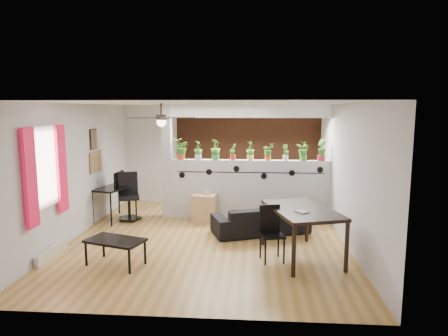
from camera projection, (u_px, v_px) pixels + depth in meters
room_shell at (208, 172)px, 7.60m from camera, size 6.30×7.10×2.90m
partition_wall at (250, 189)px, 9.12m from camera, size 3.60×0.18×1.35m
ceiling_header at (251, 111)px, 8.85m from camera, size 3.60×0.18×0.30m
pier_column at (167, 161)px, 9.16m from camera, size 0.22×0.20×2.60m
brick_panel at (251, 155)px, 10.47m from camera, size 3.90×0.05×2.60m
vine_decal at (250, 172)px, 8.96m from camera, size 3.31×0.01×0.30m
window_assembly at (45, 170)px, 6.57m from camera, size 0.09×1.30×1.55m
baseboard_heater at (52, 252)px, 6.78m from camera, size 0.08×1.00×0.18m
corkboard at (96, 162)px, 8.72m from camera, size 0.03×0.60×0.45m
framed_art at (93, 139)px, 8.59m from camera, size 0.03×0.34×0.44m
ceiling_fan at (161, 119)px, 7.21m from camera, size 1.19×1.19×0.43m
potted_plant_0 at (181, 149)px, 9.09m from camera, size 0.29×0.26×0.47m
potted_plant_1 at (198, 150)px, 9.07m from camera, size 0.25×0.27×0.43m
potted_plant_2 at (215, 149)px, 9.03m from camera, size 0.32×0.32×0.48m
potted_plant_3 at (233, 151)px, 9.01m from camera, size 0.23×0.21×0.37m
potted_plant_4 at (250, 150)px, 8.98m from camera, size 0.25×0.27×0.43m
potted_plant_5 at (268, 151)px, 8.96m from camera, size 0.24×0.24×0.39m
potted_plant_6 at (286, 152)px, 8.93m from camera, size 0.22×0.21×0.36m
potted_plant_7 at (304, 150)px, 8.89m from camera, size 0.29×0.28×0.44m
potted_plant_8 at (322, 149)px, 8.86m from camera, size 0.27×0.31×0.48m
sofa at (261, 220)px, 8.08m from camera, size 1.97×1.30×0.54m
cube_shelf at (205, 208)px, 8.91m from camera, size 0.56×0.51×0.61m
cup at (207, 192)px, 8.85m from camera, size 0.14×0.14×0.11m
computer_desk at (115, 190)px, 9.00m from camera, size 0.82×1.16×0.76m
monitor at (117, 182)px, 9.12m from camera, size 0.31×0.07×0.17m
office_chair at (129, 199)px, 9.03m from camera, size 0.56×0.57×1.06m
dining_table at (302, 214)px, 6.69m from camera, size 1.34×1.76×0.85m
book at (298, 212)px, 6.38m from camera, size 0.26×0.27×0.02m
folding_chair at (271, 228)px, 6.63m from camera, size 0.45×0.45×0.92m
coffee_table at (115, 242)px, 6.41m from camera, size 1.03×0.77×0.43m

